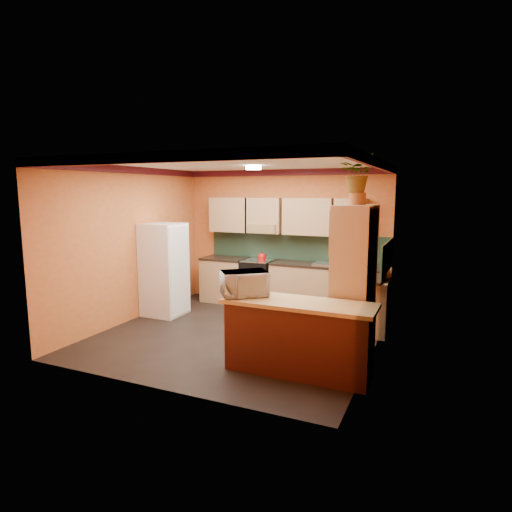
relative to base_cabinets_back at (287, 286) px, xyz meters
The scene contains 15 objects.
room_shell 2.25m from the base_cabinets_back, 96.35° to the right, with size 4.24×4.24×2.72m.
base_cabinets_back is the anchor object (origin of this frame).
countertop_back 0.46m from the base_cabinets_back, 90.00° to the right, with size 3.65×0.62×0.04m, color black.
stove 0.63m from the base_cabinets_back, behind, with size 0.58×0.58×0.91m, color black.
kettle 0.77m from the base_cabinets_back, behind, with size 0.17×0.17×0.18m, color #AA0D0B, non-canonical shape.
sink 0.92m from the base_cabinets_back, ahead, with size 0.48×0.40×0.03m, color silver.
base_cabinets_right 1.84m from the base_cabinets_back, 29.01° to the right, with size 0.60×0.80×0.88m, color tan.
countertop_right 1.90m from the base_cabinets_back, 29.01° to the right, with size 0.62×0.80×0.04m, color black.
fridge 2.39m from the base_cabinets_back, 145.59° to the right, with size 0.68×0.66×1.70m, color white.
pantry 2.66m from the base_cabinets_back, 50.19° to the right, with size 0.48×0.90×2.10m, color tan.
fern_pot 3.09m from the base_cabinets_back, 49.47° to the right, with size 0.22×0.22×0.16m, color brown.
fern 3.29m from the base_cabinets_back, 49.47° to the right, with size 0.46×0.39×0.51m, color tan.
breakfast_bar 3.04m from the base_cabinets_back, 67.87° to the right, with size 1.80×0.55×0.88m, color #461B10.
bar_top 3.08m from the base_cabinets_back, 67.87° to the right, with size 1.90×0.65×0.05m, color tan.
microwave 2.92m from the base_cabinets_back, 81.91° to the right, with size 0.58×0.39×0.32m, color white.
Camera 1 is at (2.92, -5.94, 2.28)m, focal length 30.00 mm.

